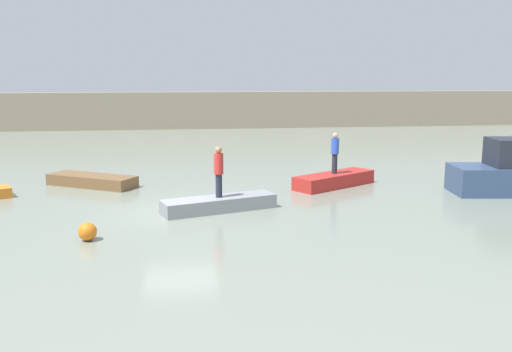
% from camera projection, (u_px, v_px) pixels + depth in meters
% --- Properties ---
extents(ground_plane, '(120.00, 120.00, 0.00)m').
position_uv_depth(ground_plane, '(179.00, 211.00, 18.68)').
color(ground_plane, gray).
extents(embankment_wall, '(80.00, 1.20, 3.07)m').
position_uv_depth(embankment_wall, '(180.00, 110.00, 46.30)').
color(embankment_wall, gray).
rests_on(embankment_wall, ground_plane).
extents(rowboat_brown, '(3.89, 2.98, 0.46)m').
position_uv_depth(rowboat_brown, '(92.00, 181.00, 22.78)').
color(rowboat_brown, brown).
rests_on(rowboat_brown, ground_plane).
extents(rowboat_grey, '(4.03, 2.18, 0.47)m').
position_uv_depth(rowboat_grey, '(219.00, 204.00, 18.67)').
color(rowboat_grey, gray).
rests_on(rowboat_grey, ground_plane).
extents(rowboat_red, '(3.81, 2.97, 0.55)m').
position_uv_depth(rowboat_red, '(334.00, 180.00, 22.69)').
color(rowboat_red, red).
rests_on(rowboat_red, ground_plane).
extents(person_blue_shirt, '(0.32, 0.32, 1.68)m').
position_uv_depth(person_blue_shirt, '(335.00, 151.00, 22.47)').
color(person_blue_shirt, '#232838').
rests_on(person_blue_shirt, rowboat_red).
extents(person_red_shirt, '(0.32, 0.32, 1.72)m').
position_uv_depth(person_red_shirt, '(219.00, 169.00, 18.45)').
color(person_red_shirt, '#232838').
rests_on(person_red_shirt, rowboat_grey).
extents(mooring_buoy, '(0.52, 0.52, 0.52)m').
position_uv_depth(mooring_buoy, '(88.00, 232.00, 15.32)').
color(mooring_buoy, orange).
rests_on(mooring_buoy, ground_plane).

